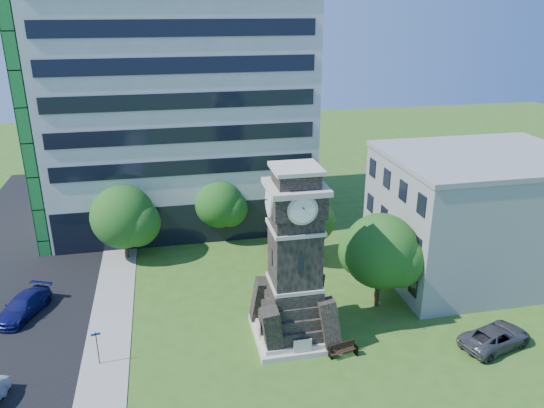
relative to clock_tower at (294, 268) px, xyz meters
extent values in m
plane|color=#305B1A|center=(-3.00, -2.00, -5.28)|extent=(160.00, 160.00, 0.00)
cube|color=gray|center=(-12.50, 3.00, -5.25)|extent=(3.00, 70.00, 0.06)
cube|color=#B6B09E|center=(0.00, 0.00, -5.08)|extent=(5.40, 5.40, 0.40)
cube|color=#B6B09E|center=(0.00, 0.00, -4.73)|extent=(4.80, 4.80, 0.30)
cube|color=black|center=(0.00, 0.00, 1.92)|extent=(3.00, 3.00, 6.40)
cube|color=#B6B09E|center=(0.00, 0.00, -1.08)|extent=(3.25, 3.25, 0.25)
cube|color=#B6B09E|center=(0.00, 0.00, 2.92)|extent=(3.25, 3.25, 0.25)
cube|color=black|center=(0.00, -1.52, 0.92)|extent=(0.35, 0.08, 1.10)
cube|color=black|center=(0.00, 0.00, 4.72)|extent=(3.30, 3.30, 1.60)
cube|color=#B6B09E|center=(0.00, 0.00, 5.62)|extent=(3.70, 3.70, 0.35)
cylinder|color=white|center=(0.00, -1.77, 4.72)|extent=(1.56, 0.06, 1.56)
cylinder|color=white|center=(-1.77, 0.00, 4.72)|extent=(0.06, 1.56, 1.56)
cube|color=black|center=(0.00, 0.00, 6.22)|extent=(2.60, 2.60, 0.90)
cube|color=#B6B09E|center=(0.00, 0.00, 6.82)|extent=(3.00, 3.00, 0.25)
cube|color=silver|center=(-6.00, 24.00, 8.72)|extent=(25.00, 15.00, 28.00)
cube|color=black|center=(-6.00, 16.80, -3.28)|extent=(24.50, 0.80, 4.00)
cube|color=gray|center=(17.00, 6.00, -0.28)|extent=(15.00, 12.00, 10.00)
cube|color=gray|center=(17.00, 6.00, 4.92)|extent=(15.20, 12.20, 0.40)
imported|color=#121551|center=(-18.81, 6.61, -4.54)|extent=(3.90, 5.50, 1.48)
imported|color=#444448|center=(12.91, -3.91, -4.56)|extent=(5.66, 3.80, 1.44)
cube|color=black|center=(1.74, -2.89, -4.92)|extent=(0.06, 0.46, 0.72)
cube|color=black|center=(3.49, -2.89, -4.92)|extent=(0.06, 0.46, 0.72)
cube|color=black|center=(2.61, -2.89, -4.82)|extent=(1.85, 0.49, 0.04)
cube|color=black|center=(2.61, -2.66, -4.53)|extent=(1.85, 0.04, 0.41)
cylinder|color=black|center=(-12.84, -0.48, -4.08)|extent=(0.06, 0.06, 2.39)
cube|color=navy|center=(-12.84, -0.48, -3.03)|extent=(0.57, 0.04, 0.14)
cylinder|color=#332114|center=(-11.80, 14.73, -4.12)|extent=(0.34, 0.34, 2.31)
sphere|color=#2C5A1B|center=(-11.80, 14.73, -1.30)|extent=(5.61, 5.61, 5.61)
sphere|color=#2C5A1B|center=(-10.68, 14.17, -1.75)|extent=(4.21, 4.21, 4.21)
sphere|color=#2C5A1B|center=(-12.78, 15.43, -1.55)|extent=(3.93, 3.93, 3.93)
cylinder|color=#332114|center=(-3.14, 16.75, -4.17)|extent=(0.33, 0.33, 2.21)
sphere|color=#36621D|center=(-3.14, 16.75, -1.47)|extent=(4.63, 4.63, 4.63)
sphere|color=#36621D|center=(-2.21, 16.29, -1.90)|extent=(3.47, 3.47, 3.47)
sphere|color=#36621D|center=(-3.95, 17.33, -1.72)|extent=(3.24, 3.24, 3.24)
cylinder|color=#332114|center=(3.27, 10.68, -3.93)|extent=(0.39, 0.39, 2.69)
sphere|color=#1F651E|center=(3.27, 10.68, -0.64)|extent=(4.97, 4.97, 4.97)
sphere|color=#1F651E|center=(4.26, 10.18, -1.17)|extent=(3.73, 3.73, 3.73)
sphere|color=#1F651E|center=(2.40, 11.30, -0.94)|extent=(3.48, 3.48, 3.48)
cylinder|color=#332114|center=(7.13, 2.53, -3.95)|extent=(0.36, 0.36, 2.66)
sphere|color=#2D581A|center=(7.13, 2.53, -0.70)|extent=(5.57, 5.57, 5.57)
sphere|color=#2D581A|center=(8.25, 1.97, -1.21)|extent=(4.17, 4.17, 4.17)
sphere|color=#2D581A|center=(6.16, 3.22, -0.99)|extent=(3.90, 3.90, 3.90)
camera|label=1|loc=(-7.79, -30.04, 16.33)|focal=35.00mm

